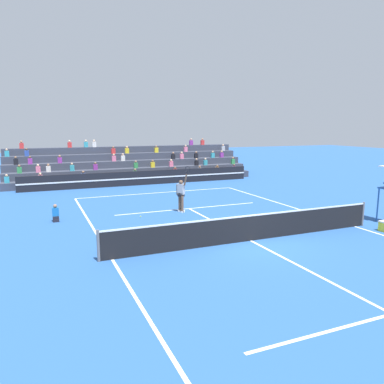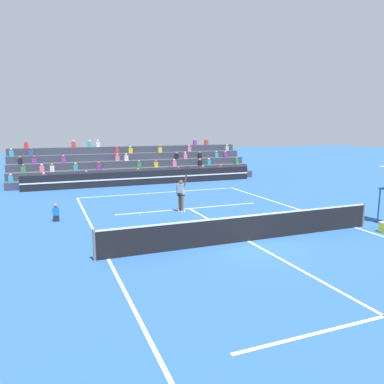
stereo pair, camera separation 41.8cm
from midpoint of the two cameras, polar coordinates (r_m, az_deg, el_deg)
The scene contains 8 objects.
ground_plane at distance 15.15m, azimuth 8.16°, elevation -7.36°, with size 120.00×120.00×0.00m, color #285699.
court_lines at distance 15.15m, azimuth 8.16°, elevation -7.35°, with size 11.10×23.90×0.01m.
tennis_net at distance 15.00m, azimuth 8.21°, elevation -5.38°, with size 12.00×0.10×1.10m.
sponsor_banner_wall at distance 29.38m, azimuth -7.90°, elevation 2.16°, with size 18.00×0.26×1.10m.
bleacher_stand at distance 32.98m, azimuth -9.66°, elevation 3.77°, with size 20.08×4.75×3.38m.
ball_kid_courtside at distance 19.09m, azimuth -20.65°, elevation -3.26°, with size 0.30×0.36×0.84m.
tennis_player at distance 19.71m, azimuth -2.27°, elevation -0.27°, with size 0.54×0.75×2.50m.
tennis_ball at distance 19.00m, azimuth -8.47°, elevation -3.71°, with size 0.07×0.07×0.07m, color #C6DB33.
Camera 1 is at (-7.75, -12.26, 4.48)m, focal length 35.00 mm.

